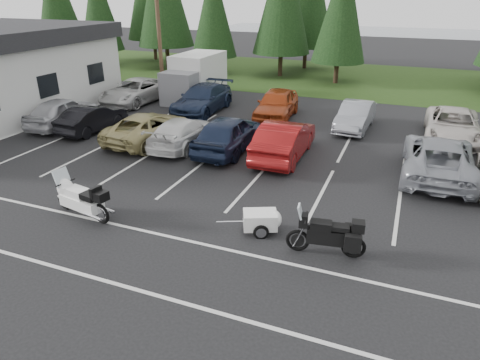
% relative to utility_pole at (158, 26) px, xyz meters
% --- Properties ---
extents(ground, '(120.00, 120.00, 0.00)m').
position_rel_utility_pole_xyz_m(ground, '(10.00, -12.00, -4.70)').
color(ground, black).
rests_on(ground, ground).
extents(grass_strip, '(80.00, 16.00, 0.01)m').
position_rel_utility_pole_xyz_m(grass_strip, '(10.00, 12.00, -4.69)').
color(grass_strip, '#1F3912').
rests_on(grass_strip, ground).
extents(lake_water, '(70.00, 50.00, 0.02)m').
position_rel_utility_pole_xyz_m(lake_water, '(14.00, 43.00, -4.70)').
color(lake_water, slate).
rests_on(lake_water, ground).
extents(utility_pole, '(1.60, 0.26, 9.00)m').
position_rel_utility_pole_xyz_m(utility_pole, '(0.00, 0.00, 0.00)').
color(utility_pole, '#473321').
rests_on(utility_pole, ground).
extents(box_truck, '(2.40, 5.60, 2.90)m').
position_rel_utility_pole_xyz_m(box_truck, '(2.00, 0.50, -3.25)').
color(box_truck, silver).
rests_on(box_truck, ground).
extents(stall_markings, '(32.00, 16.00, 0.01)m').
position_rel_utility_pole_xyz_m(stall_markings, '(10.00, -10.00, -4.69)').
color(stall_markings, silver).
rests_on(stall_markings, ground).
extents(conifer_1, '(3.96, 3.96, 9.22)m').
position_rel_utility_pole_xyz_m(conifer_1, '(-12.00, 9.20, 0.69)').
color(conifer_1, '#332316').
rests_on(conifer_1, ground).
extents(conifer_3, '(3.87, 3.87, 9.02)m').
position_rel_utility_pole_xyz_m(conifer_3, '(-0.50, 9.40, 0.57)').
color(conifer_3, '#332316').
rests_on(conifer_3, ground).
extents(conifer_5, '(4.14, 4.14, 9.63)m').
position_rel_utility_pole_xyz_m(conifer_5, '(10.00, 9.60, 0.93)').
color(conifer_5, '#332316').
rests_on(conifer_5, ground).
extents(car_near_0, '(2.29, 4.81, 1.59)m').
position_rel_utility_pole_xyz_m(car_near_0, '(-1.71, -7.59, -3.90)').
color(car_near_0, '#B7B7BC').
rests_on(car_near_0, ground).
extents(car_near_1, '(1.54, 4.20, 1.37)m').
position_rel_utility_pole_xyz_m(car_near_1, '(0.39, -7.76, -4.01)').
color(car_near_1, black).
rests_on(car_near_1, ground).
extents(car_near_2, '(2.64, 5.20, 1.41)m').
position_rel_utility_pole_xyz_m(car_near_2, '(4.04, -8.07, -3.99)').
color(car_near_2, tan).
rests_on(car_near_2, ground).
extents(car_near_3, '(2.05, 4.71, 1.35)m').
position_rel_utility_pole_xyz_m(car_near_3, '(5.94, -8.07, -4.02)').
color(car_near_3, silver).
rests_on(car_near_3, ground).
extents(car_near_4, '(2.01, 4.94, 1.68)m').
position_rel_utility_pole_xyz_m(car_near_4, '(8.22, -7.87, -3.86)').
color(car_near_4, '#161F37').
rests_on(car_near_4, ground).
extents(car_near_5, '(1.83, 5.04, 1.65)m').
position_rel_utility_pole_xyz_m(car_near_5, '(10.84, -7.74, -3.87)').
color(car_near_5, maroon).
rests_on(car_near_5, ground).
extents(car_near_6, '(2.66, 5.72, 1.59)m').
position_rel_utility_pole_xyz_m(car_near_6, '(17.11, -7.45, -3.90)').
color(car_near_6, gray).
rests_on(car_near_6, ground).
extents(car_far_0, '(2.73, 5.58, 1.53)m').
position_rel_utility_pole_xyz_m(car_far_0, '(-1.02, -1.76, -3.93)').
color(car_far_0, beige).
rests_on(car_far_0, ground).
extents(car_far_1, '(2.34, 5.55, 1.60)m').
position_rel_utility_pole_xyz_m(car_far_1, '(4.07, -2.19, -3.90)').
color(car_far_1, '#17223B').
rests_on(car_far_1, ground).
extents(car_far_2, '(2.36, 5.03, 1.67)m').
position_rel_utility_pole_xyz_m(car_far_2, '(8.65, -1.84, -3.86)').
color(car_far_2, '#9E3814').
rests_on(car_far_2, ground).
extents(car_far_3, '(1.74, 4.41, 1.43)m').
position_rel_utility_pole_xyz_m(car_far_3, '(13.16, -2.29, -3.98)').
color(car_far_3, gray).
rests_on(car_far_3, ground).
extents(car_far_4, '(2.52, 5.40, 1.50)m').
position_rel_utility_pole_xyz_m(car_far_4, '(17.86, -2.37, -3.95)').
color(car_far_4, beige).
rests_on(car_far_4, ground).
extents(touring_motorcycle, '(2.85, 1.33, 1.52)m').
position_rel_utility_pole_xyz_m(touring_motorcycle, '(6.23, -15.42, -3.94)').
color(touring_motorcycle, white).
rests_on(touring_motorcycle, ground).
extents(cargo_trailer, '(1.70, 1.37, 0.69)m').
position_rel_utility_pole_xyz_m(cargo_trailer, '(11.98, -14.19, -4.35)').
color(cargo_trailer, white).
rests_on(cargo_trailer, ground).
extents(adventure_motorcycle, '(2.56, 1.22, 1.50)m').
position_rel_utility_pole_xyz_m(adventure_motorcycle, '(14.09, -14.67, -3.95)').
color(adventure_motorcycle, black).
rests_on(adventure_motorcycle, ground).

